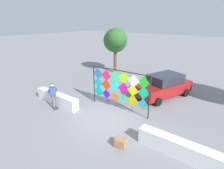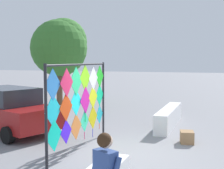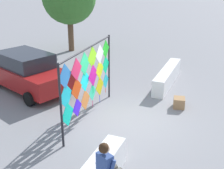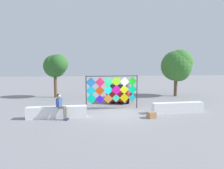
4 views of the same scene
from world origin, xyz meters
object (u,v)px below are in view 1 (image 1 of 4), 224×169
Objects in this scene: kite_display_rack at (119,86)px; parked_car at (164,85)px; cardboard_box_large at (121,142)px; tree_far_right at (116,40)px; seated_vendor at (53,93)px.

parked_car is (1.40, 3.66, -0.75)m from kite_display_rack.
cardboard_box_large is 11.95m from tree_far_right.
kite_display_rack is 8.27m from tree_far_right.
kite_display_rack reaches higher than parked_car.
seated_vendor is 0.35× the size of tree_far_right.
tree_far_right is (-1.43, 8.61, 2.45)m from seated_vendor.
tree_far_right reaches higher than parked_car.
kite_display_rack is at bearing -52.50° from tree_far_right.
seated_vendor is at bearing -129.75° from parked_car.
tree_far_right reaches higher than cardboard_box_large.
seated_vendor is at bearing 174.42° from cardboard_box_large.
parked_car is 7.34m from tree_far_right.
cardboard_box_large is at bearing -84.08° from parked_car.
kite_display_rack is at bearing -110.97° from parked_car.
kite_display_rack reaches higher than seated_vendor.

